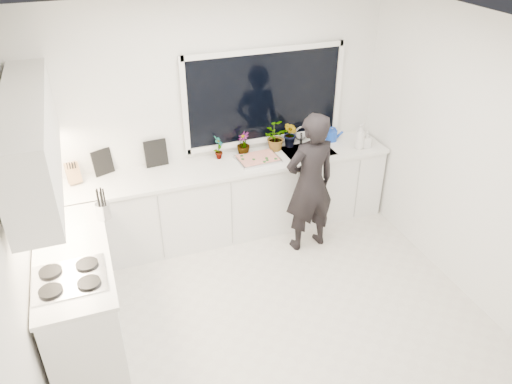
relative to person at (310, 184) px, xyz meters
name	(u,v)px	position (x,y,z in m)	size (l,w,h in m)	color
floor	(268,313)	(-0.82, -0.89, -0.83)	(4.00, 3.50, 0.02)	beige
wall_back	(214,119)	(-0.82, 0.87, 0.53)	(4.00, 0.02, 2.70)	white
wall_left	(12,244)	(-2.83, -0.89, 0.53)	(0.02, 3.50, 2.70)	white
wall_right	(465,158)	(1.19, -0.89, 0.53)	(0.02, 3.50, 2.70)	white
ceiling	(273,30)	(-0.82, -0.89, 1.89)	(4.00, 3.50, 0.02)	white
window	(265,97)	(-0.22, 0.84, 0.73)	(1.80, 0.02, 1.00)	black
base_cabinets_back	(224,201)	(-0.82, 0.56, -0.38)	(3.92, 0.58, 0.88)	white
base_cabinets_left	(81,296)	(-2.49, -0.54, -0.38)	(0.58, 1.60, 0.88)	white
countertop_back	(223,167)	(-0.82, 0.55, 0.08)	(3.94, 0.62, 0.04)	silver
countertop_left	(71,255)	(-2.49, -0.54, 0.08)	(0.62, 1.60, 0.04)	silver
upper_cabinets	(31,138)	(-2.61, -0.19, 1.03)	(0.34, 2.10, 0.70)	white
sink	(308,154)	(0.23, 0.56, 0.05)	(0.58, 0.42, 0.14)	silver
faucet	(301,135)	(0.23, 0.76, 0.21)	(0.03, 0.03, 0.22)	silver
stovetop	(70,278)	(-2.51, -0.89, 0.12)	(0.56, 0.48, 0.03)	black
person	(310,184)	(0.00, 0.00, 0.00)	(0.60, 0.39, 1.64)	black
pizza_tray	(258,159)	(-0.41, 0.53, 0.12)	(0.47, 0.35, 0.03)	silver
pizza	(258,158)	(-0.41, 0.53, 0.13)	(0.43, 0.30, 0.01)	#C53D1A
watering_can	(331,136)	(0.62, 0.72, 0.17)	(0.14, 0.14, 0.13)	#133FB7
paper_towel_roll	(45,178)	(-2.67, 0.66, 0.23)	(0.11, 0.11, 0.26)	white
knife_block	(73,174)	(-2.40, 0.70, 0.21)	(0.13, 0.10, 0.22)	olive
utensil_crock	(103,211)	(-2.17, -0.09, 0.18)	(0.13, 0.13, 0.16)	silver
picture_frame_large	(103,162)	(-2.09, 0.80, 0.24)	(0.22, 0.02, 0.28)	black
picture_frame_small	(156,153)	(-1.51, 0.80, 0.25)	(0.25, 0.02, 0.30)	black
herb_plants	(268,139)	(-0.22, 0.72, 0.26)	(1.05, 0.39, 0.33)	#26662D
soap_bottles	(362,137)	(0.86, 0.41, 0.24)	(0.23, 0.16, 0.30)	#D8BF66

